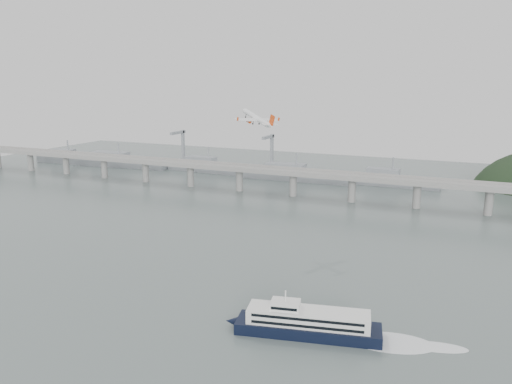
% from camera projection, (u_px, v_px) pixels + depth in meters
% --- Properties ---
extents(ground, '(900.00, 900.00, 0.00)m').
position_uv_depth(ground, '(208.00, 292.00, 230.87)').
color(ground, '#556361').
rests_on(ground, ground).
extents(bridge, '(800.00, 22.00, 23.90)m').
position_uv_depth(bridge, '(327.00, 178.00, 405.92)').
color(bridge, gray).
rests_on(bridge, ground).
extents(distant_fleet, '(453.00, 60.90, 40.00)m').
position_uv_depth(distant_fleet, '(202.00, 167.00, 527.32)').
color(distant_fleet, gray).
rests_on(distant_fleet, ground).
extents(ferry, '(90.63, 29.89, 17.26)m').
position_uv_depth(ferry, '(308.00, 323.00, 191.18)').
color(ferry, black).
rests_on(ferry, ground).
extents(airliner, '(29.61, 28.36, 11.99)m').
position_uv_depth(airliner, '(257.00, 119.00, 293.18)').
color(airliner, white).
rests_on(airliner, ground).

